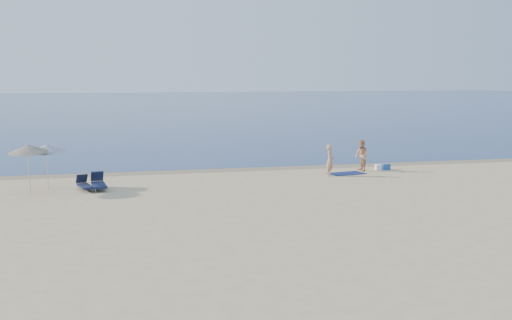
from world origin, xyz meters
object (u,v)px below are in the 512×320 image
Objects in this scene: person_left at (330,160)px; person_right at (361,155)px; umbrella_near at (47,148)px; blue_cooler at (385,167)px.

person_right reaches higher than person_left.
person_right is at bearing 9.05° from umbrella_near.
person_right reaches higher than blue_cooler.
person_left reaches higher than blue_cooler.
person_left is 4.19m from blue_cooler.
person_left is 2.68m from person_right.
person_right is at bearing 176.27° from blue_cooler.
person_left is at bearing -167.53° from blue_cooler.
person_left is 0.75× the size of umbrella_near.
person_right is 3.73× the size of blue_cooler.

